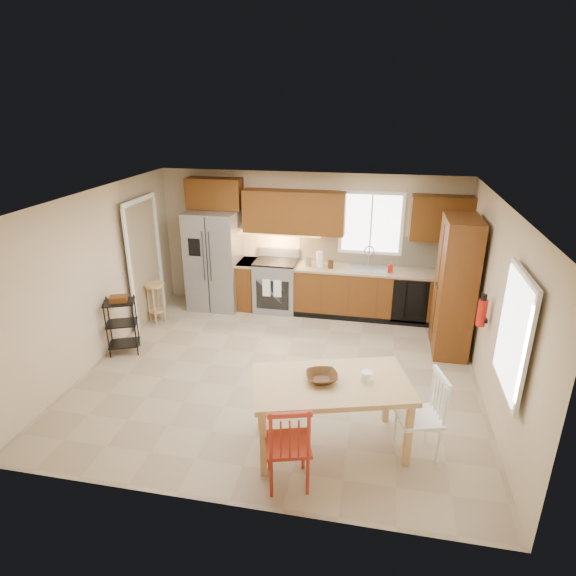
% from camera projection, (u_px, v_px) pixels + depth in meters
% --- Properties ---
extents(floor, '(5.50, 5.50, 0.00)m').
position_uv_depth(floor, '(281.00, 372.00, 6.95)').
color(floor, tan).
rests_on(floor, ground).
extents(ceiling, '(5.50, 5.00, 0.02)m').
position_uv_depth(ceiling, '(280.00, 199.00, 6.03)').
color(ceiling, silver).
rests_on(ceiling, ground).
extents(wall_back, '(5.50, 0.02, 2.50)m').
position_uv_depth(wall_back, '(309.00, 242.00, 8.77)').
color(wall_back, '#CCB793').
rests_on(wall_back, ground).
extents(wall_front, '(5.50, 0.02, 2.50)m').
position_uv_depth(wall_front, '(221.00, 396.00, 4.21)').
color(wall_front, '#CCB793').
rests_on(wall_front, ground).
extents(wall_left, '(0.02, 5.00, 2.50)m').
position_uv_depth(wall_left, '(96.00, 278.00, 6.99)').
color(wall_left, '#CCB793').
rests_on(wall_left, ground).
extents(wall_right, '(0.02, 5.00, 2.50)m').
position_uv_depth(wall_right, '(496.00, 308.00, 5.99)').
color(wall_right, '#CCB793').
rests_on(wall_right, ground).
extents(refrigerator, '(0.92, 0.75, 1.82)m').
position_uv_depth(refrigerator, '(214.00, 260.00, 8.86)').
color(refrigerator, gray).
rests_on(refrigerator, floor).
extents(range_stove, '(0.76, 0.63, 0.92)m').
position_uv_depth(range_stove, '(276.00, 286.00, 8.87)').
color(range_stove, gray).
rests_on(range_stove, floor).
extents(base_cabinet_narrow, '(0.30, 0.60, 0.90)m').
position_uv_depth(base_cabinet_narrow, '(248.00, 284.00, 8.99)').
color(base_cabinet_narrow, '#5B2C10').
rests_on(base_cabinet_narrow, floor).
extents(base_cabinet_run, '(2.92, 0.60, 0.90)m').
position_uv_depth(base_cabinet_run, '(377.00, 293.00, 8.56)').
color(base_cabinet_run, '#5B2C10').
rests_on(base_cabinet_run, floor).
extents(dishwasher, '(0.60, 0.02, 0.78)m').
position_uv_depth(dishwasher, '(410.00, 302.00, 8.19)').
color(dishwasher, black).
rests_on(dishwasher, floor).
extents(backsplash, '(2.92, 0.03, 0.55)m').
position_uv_depth(backsplash, '(380.00, 250.00, 8.55)').
color(backsplash, beige).
rests_on(backsplash, wall_back).
extents(upper_over_fridge, '(1.00, 0.35, 0.55)m').
position_uv_depth(upper_over_fridge, '(214.00, 193.00, 8.61)').
color(upper_over_fridge, '#5E350F').
rests_on(upper_over_fridge, wall_back).
extents(upper_left_block, '(1.80, 0.35, 0.75)m').
position_uv_depth(upper_left_block, '(294.00, 212.00, 8.45)').
color(upper_left_block, '#5E350F').
rests_on(upper_left_block, wall_back).
extents(upper_right_block, '(1.00, 0.35, 0.75)m').
position_uv_depth(upper_right_block, '(441.00, 218.00, 8.00)').
color(upper_right_block, '#5E350F').
rests_on(upper_right_block, wall_back).
extents(window_back, '(1.12, 0.04, 1.12)m').
position_uv_depth(window_back, '(371.00, 223.00, 8.41)').
color(window_back, white).
rests_on(window_back, wall_back).
extents(sink, '(0.62, 0.46, 0.16)m').
position_uv_depth(sink, '(368.00, 271.00, 8.44)').
color(sink, gray).
rests_on(sink, base_cabinet_run).
extents(undercab_glow, '(1.60, 0.30, 0.01)m').
position_uv_depth(undercab_glow, '(277.00, 233.00, 8.62)').
color(undercab_glow, '#FFBF66').
rests_on(undercab_glow, wall_back).
extents(soap_bottle, '(0.09, 0.09, 0.19)m').
position_uv_depth(soap_bottle, '(390.00, 267.00, 8.23)').
color(soap_bottle, '#B1150C').
rests_on(soap_bottle, base_cabinet_run).
extents(paper_towel, '(0.12, 0.12, 0.28)m').
position_uv_depth(paper_towel, '(320.00, 259.00, 8.48)').
color(paper_towel, white).
rests_on(paper_towel, base_cabinet_run).
extents(canister_steel, '(0.11, 0.11, 0.18)m').
position_uv_depth(canister_steel, '(308.00, 261.00, 8.54)').
color(canister_steel, gray).
rests_on(canister_steel, base_cabinet_run).
extents(canister_wood, '(0.10, 0.10, 0.14)m').
position_uv_depth(canister_wood, '(331.00, 264.00, 8.45)').
color(canister_wood, '#462A12').
rests_on(canister_wood, base_cabinet_run).
extents(pantry, '(0.50, 0.95, 2.10)m').
position_uv_depth(pantry, '(455.00, 287.00, 7.22)').
color(pantry, '#5B2C10').
rests_on(pantry, floor).
extents(fire_extinguisher, '(0.12, 0.12, 0.36)m').
position_uv_depth(fire_extinguisher, '(482.00, 313.00, 6.20)').
color(fire_extinguisher, '#B1150C').
rests_on(fire_extinguisher, wall_right).
extents(window_right, '(0.04, 1.02, 1.32)m').
position_uv_depth(window_right, '(514.00, 334.00, 4.88)').
color(window_right, white).
rests_on(window_right, wall_right).
extents(doorway, '(0.04, 0.95, 2.10)m').
position_uv_depth(doorway, '(144.00, 263.00, 8.23)').
color(doorway, '#8C7A59').
rests_on(doorway, wall_left).
extents(dining_table, '(1.88, 1.39, 0.82)m').
position_uv_depth(dining_table, '(330.00, 415.00, 5.33)').
color(dining_table, tan).
rests_on(dining_table, floor).
extents(chair_red, '(0.58, 0.58, 0.99)m').
position_uv_depth(chair_red, '(288.00, 442.00, 4.77)').
color(chair_red, '#A22B18').
rests_on(chair_red, floor).
extents(chair_white, '(0.58, 0.58, 0.99)m').
position_uv_depth(chair_white, '(419.00, 416.00, 5.17)').
color(chair_white, white).
rests_on(chair_white, floor).
extents(table_bowl, '(0.42, 0.42, 0.08)m').
position_uv_depth(table_bowl, '(322.00, 381.00, 5.20)').
color(table_bowl, '#462A12').
rests_on(table_bowl, dining_table).
extents(table_jar, '(0.16, 0.16, 0.15)m').
position_uv_depth(table_jar, '(367.00, 378.00, 5.19)').
color(table_jar, white).
rests_on(table_jar, dining_table).
extents(bar_stool, '(0.42, 0.42, 0.71)m').
position_uv_depth(bar_stool, '(156.00, 303.00, 8.41)').
color(bar_stool, tan).
rests_on(bar_stool, floor).
extents(utility_cart, '(0.54, 0.49, 0.89)m').
position_uv_depth(utility_cart, '(122.00, 326.00, 7.34)').
color(utility_cart, black).
rests_on(utility_cart, floor).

